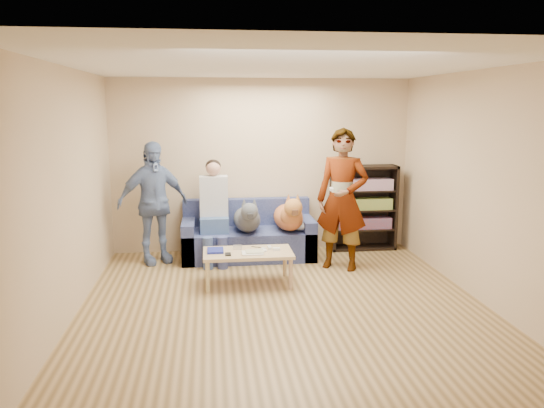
{
  "coord_description": "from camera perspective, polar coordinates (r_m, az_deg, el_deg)",
  "views": [
    {
      "loc": [
        -0.79,
        -5.46,
        2.2
      ],
      "look_at": [
        0.0,
        1.2,
        0.95
      ],
      "focal_mm": 35.0,
      "sensor_mm": 36.0,
      "label": 1
    }
  ],
  "objects": [
    {
      "name": "headphone_cup_b",
      "position": [
        6.66,
        -0.93,
        -4.85
      ],
      "size": [
        0.07,
        0.07,
        0.02
      ],
      "primitive_type": "cylinder",
      "color": "silver",
      "rests_on": "coffee_table"
    },
    {
      "name": "controller_a",
      "position": [
        6.71,
        -0.28,
        -4.7
      ],
      "size": [
        0.04,
        0.13,
        0.03
      ],
      "primitive_type": "cube",
      "color": "silver",
      "rests_on": "coffee_table"
    },
    {
      "name": "person_seated",
      "position": [
        7.57,
        -6.25,
        -0.37
      ],
      "size": [
        0.4,
        0.73,
        1.47
      ],
      "color": "#446497",
      "rests_on": "sofa"
    },
    {
      "name": "sofa",
      "position": [
        7.82,
        -2.6,
        -3.67
      ],
      "size": [
        1.9,
        0.85,
        0.82
      ],
      "color": "#515B93",
      "rests_on": "ground"
    },
    {
      "name": "wall_right",
      "position": [
        6.31,
        22.11,
        1.58
      ],
      "size": [
        0.0,
        5.0,
        5.0
      ],
      "primitive_type": "plane",
      "rotation": [
        1.57,
        0.0,
        -1.57
      ],
      "color": "tan",
      "rests_on": "ground"
    },
    {
      "name": "dog_tan",
      "position": [
        7.6,
        1.86,
        -1.3
      ],
      "size": [
        0.41,
        1.17,
        0.6
      ],
      "color": "#C4673C",
      "rests_on": "sofa"
    },
    {
      "name": "controller_b",
      "position": [
        6.64,
        0.48,
        -4.86
      ],
      "size": [
        0.09,
        0.06,
        0.03
      ],
      "primitive_type": "cube",
      "color": "white",
      "rests_on": "coffee_table"
    },
    {
      "name": "wall_back",
      "position": [
        8.05,
        -1.09,
        4.14
      ],
      "size": [
        4.5,
        0.0,
        4.5
      ],
      "primitive_type": "plane",
      "rotation": [
        1.57,
        0.0,
        0.0
      ],
      "color": "tan",
      "rests_on": "ground"
    },
    {
      "name": "dog_gray",
      "position": [
        7.52,
        -2.66,
        -1.55
      ],
      "size": [
        0.39,
        1.24,
        0.56
      ],
      "color": "#52555D",
      "rests_on": "sofa"
    },
    {
      "name": "pen_orange",
      "position": [
        6.44,
        -2.69,
        -5.48
      ],
      "size": [
        0.13,
        0.06,
        0.01
      ],
      "primitive_type": "cylinder",
      "rotation": [
        0.0,
        1.57,
        0.35
      ],
      "color": "orange",
      "rests_on": "coffee_table"
    },
    {
      "name": "ceiling",
      "position": [
        5.53,
        1.51,
        14.69
      ],
      "size": [
        5.0,
        5.0,
        0.0
      ],
      "primitive_type": "plane",
      "rotation": [
        3.14,
        0.0,
        0.0
      ],
      "color": "white",
      "rests_on": "ground"
    },
    {
      "name": "wall_left",
      "position": [
        5.72,
        -21.45,
        0.77
      ],
      "size": [
        0.0,
        5.0,
        5.0
      ],
      "primitive_type": "plane",
      "rotation": [
        1.57,
        0.0,
        1.57
      ],
      "color": "tan",
      "rests_on": "ground"
    },
    {
      "name": "camera_silver",
      "position": [
        6.69,
        -3.72,
        -4.67
      ],
      "size": [
        0.11,
        0.06,
        0.05
      ],
      "primitive_type": "cube",
      "color": "#B0B0B4",
      "rests_on": "coffee_table"
    },
    {
      "name": "magazine",
      "position": [
        6.52,
        -1.86,
        -5.11
      ],
      "size": [
        0.22,
        0.17,
        0.01
      ],
      "primitive_type": "cube",
      "color": "#BAB495",
      "rests_on": "coffee_table"
    },
    {
      "name": "wall_front",
      "position": [
        3.19,
        7.87,
        -5.95
      ],
      "size": [
        4.5,
        0.0,
        4.5
      ],
      "primitive_type": "plane",
      "rotation": [
        -1.57,
        0.0,
        0.0
      ],
      "color": "tan",
      "rests_on": "ground"
    },
    {
      "name": "held_controller",
      "position": [
        6.91,
        6.4,
        1.61
      ],
      "size": [
        0.06,
        0.13,
        0.03
      ],
      "primitive_type": "cube",
      "rotation": [
        0.0,
        0.0,
        -0.14
      ],
      "color": "white",
      "rests_on": "person_standing_right"
    },
    {
      "name": "papers",
      "position": [
        6.5,
        -2.11,
        -5.28
      ],
      "size": [
        0.26,
        0.2,
        0.02
      ],
      "primitive_type": "cube",
      "color": "silver",
      "rests_on": "coffee_table"
    },
    {
      "name": "ground",
      "position": [
        5.94,
        1.39,
        -11.19
      ],
      "size": [
        5.0,
        5.0,
        0.0
      ],
      "primitive_type": "plane",
      "color": "brown",
      "rests_on": "ground"
    },
    {
      "name": "person_standing_left",
      "position": [
        7.59,
        -12.69,
        0.12
      ],
      "size": [
        1.09,
        0.82,
        1.72
      ],
      "primitive_type": "imported",
      "rotation": [
        0.0,
        0.0,
        0.45
      ],
      "color": "#7886C1",
      "rests_on": "ground"
    },
    {
      "name": "blanket",
      "position": [
        7.67,
        3.34,
        -2.26
      ],
      "size": [
        0.42,
        0.36,
        0.15
      ],
      "primitive_type": "ellipsoid",
      "color": "#A8A8AD",
      "rests_on": "sofa"
    },
    {
      "name": "person_standing_right",
      "position": [
        7.18,
        7.56,
        0.48
      ],
      "size": [
        0.83,
        0.73,
        1.91
      ],
      "primitive_type": "imported",
      "rotation": [
        0.0,
        0.0,
        -0.49
      ],
      "color": "gray",
      "rests_on": "ground"
    },
    {
      "name": "coffee_table",
      "position": [
        6.61,
        -2.61,
        -5.51
      ],
      "size": [
        1.1,
        0.6,
        0.42
      ],
      "color": "#D1BD80",
      "rests_on": "ground"
    },
    {
      "name": "pen_black",
      "position": [
        6.77,
        -1.71,
        -4.65
      ],
      "size": [
        0.13,
        0.08,
        0.01
      ],
      "primitive_type": "cylinder",
      "rotation": [
        0.0,
        1.57,
        -0.52
      ],
      "color": "black",
      "rests_on": "coffee_table"
    },
    {
      "name": "notebook_blue",
      "position": [
        6.62,
        -6.11,
        -4.99
      ],
      "size": [
        0.2,
        0.26,
        0.03
      ],
      "primitive_type": "cube",
      "color": "navy",
      "rests_on": "coffee_table"
    },
    {
      "name": "headphone_cup_a",
      "position": [
        6.59,
        -0.86,
        -5.03
      ],
      "size": [
        0.07,
        0.07,
        0.02
      ],
      "primitive_type": "cylinder",
      "color": "white",
      "rests_on": "coffee_table"
    },
    {
      "name": "wallet",
      "position": [
        6.46,
        -4.76,
        -5.4
      ],
      "size": [
        0.07,
        0.12,
        0.02
      ],
      "primitive_type": "cube",
      "color": "black",
      "rests_on": "coffee_table"
    },
    {
      "name": "bookshelf",
      "position": [
        8.28,
        9.78,
        -0.18
      ],
      "size": [
        1.0,
        0.34,
        1.3
      ],
      "color": "black",
      "rests_on": "ground"
    }
  ]
}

